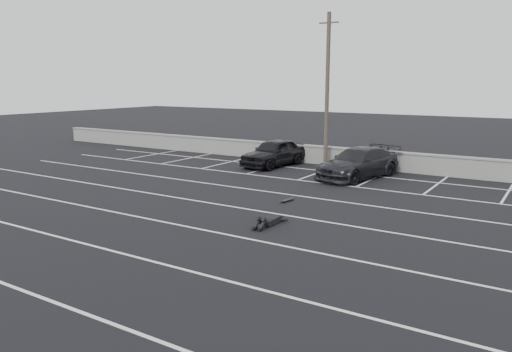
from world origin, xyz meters
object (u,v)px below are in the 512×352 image
Objects in this scene: person at (273,217)px; utility_pole at (327,91)px; car_left at (274,153)px; car_right at (358,163)px; skateboard at (287,200)px.

utility_pole is at bearing 104.43° from person.
utility_pole reaches higher than car_left.
car_right reaches higher than person.
car_right is (5.31, -0.77, -0.02)m from car_left.
utility_pole is at bearing 156.89° from car_right.
utility_pole reaches higher than person.
car_left is at bearing -154.11° from utility_pole.
car_left is 0.54× the size of utility_pole.
car_right is at bearing -2.02° from car_left.
car_right is 9.30m from person.
utility_pole is 12.17× the size of skateboard.
person is at bearing -72.68° from car_right.
car_left reaches higher than skateboard.
car_left is at bearing 132.18° from skateboard.
car_right is at bearing 93.34° from skateboard.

